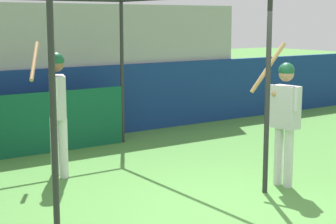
# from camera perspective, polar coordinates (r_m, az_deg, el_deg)

# --- Properties ---
(ground_plane) EXTENTS (60.00, 60.00, 0.00)m
(ground_plane) POSITION_cam_1_polar(r_m,az_deg,el_deg) (7.28, 6.84, -9.83)
(ground_plane) COLOR #477F38
(outfield_wall) EXTENTS (24.00, 0.12, 1.45)m
(outfield_wall) POSITION_cam_1_polar(r_m,az_deg,el_deg) (11.31, -10.34, 0.78)
(outfield_wall) COLOR navy
(outfield_wall) RESTS_ON ground
(bleacher_section) EXTENTS (8.70, 2.40, 2.73)m
(bleacher_section) POSITION_cam_1_polar(r_m,az_deg,el_deg) (12.39, -12.85, 4.41)
(bleacher_section) COLOR #9E9E99
(bleacher_section) RESTS_ON ground
(batting_cage) EXTENTS (3.18, 4.02, 2.77)m
(batting_cage) POSITION_cam_1_polar(r_m,az_deg,el_deg) (9.44, -10.27, 2.35)
(batting_cage) COLOR #282828
(batting_cage) RESTS_ON ground
(player_batter) EXTENTS (0.60, 0.95, 2.05)m
(player_batter) POSITION_cam_1_polar(r_m,az_deg,el_deg) (8.63, -11.21, 1.10)
(player_batter) COLOR silver
(player_batter) RESTS_ON ground
(player_waiting) EXTENTS (0.53, 0.72, 2.07)m
(player_waiting) POSITION_cam_1_polar(r_m,az_deg,el_deg) (8.16, 11.74, -0.01)
(player_waiting) COLOR silver
(player_waiting) RESTS_ON ground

